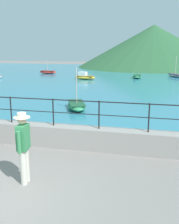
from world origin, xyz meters
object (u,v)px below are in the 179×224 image
Objects in this scene: person_walking at (23,145)px; boat_5 at (85,77)px; boat_0 at (137,76)px; boat_1 at (76,105)px; boat_4 at (48,72)px; boat_3 at (176,75)px.

person_walking is 0.72× the size of boat_5.
person_walking is at bearing -79.08° from boat_5.
boat_0 is (1.14, 23.76, -0.72)m from person_walking.
person_walking is 7.86m from boat_1.
boat_0 is 5.79m from boat_5.
boat_1 is (-2.14, -16.00, 0.01)m from boat_0.
person_walking is 0.74× the size of boat_0.
person_walking reaches higher than boat_0.
boat_0 is 0.96× the size of boat_1.
boat_3 is at bearing -1.91° from boat_4.
boat_1 is at bearing -63.50° from boat_4.
boat_0 is 0.98× the size of boat_4.
boat_5 is (-5.26, -2.41, 0.07)m from boat_0.
person_walking is 0.73× the size of boat_3.
person_walking is at bearing -92.75° from boat_0.
boat_3 is 1.00× the size of boat_5.
boat_1 is at bearing -77.05° from boat_5.
boat_3 reaches higher than boat_5.
boat_1 is 19.18m from boat_3.
boat_4 is (-10.29, 26.40, -0.72)m from person_walking.
boat_4 is 7.98m from boat_5.
person_walking is 0.73× the size of boat_4.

